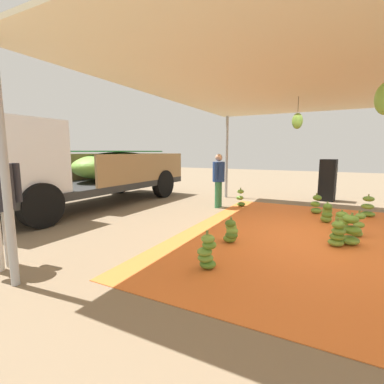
# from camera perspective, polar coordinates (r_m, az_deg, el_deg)

# --- Properties ---
(ground_plane) EXTENTS (40.00, 40.00, 0.00)m
(ground_plane) POSITION_cam_1_polar(r_m,az_deg,el_deg) (6.72, -1.91, -6.02)
(ground_plane) COLOR #7F6B51
(tarp_orange) EXTENTS (6.59, 5.10, 0.01)m
(tarp_orange) POSITION_cam_1_polar(r_m,az_deg,el_deg) (5.92, 24.67, -8.76)
(tarp_orange) COLOR orange
(tarp_orange) RESTS_ON ground
(tent_canopy) EXTENTS (8.00, 7.00, 2.98)m
(tent_canopy) POSITION_cam_1_polar(r_m,az_deg,el_deg) (5.80, 27.42, 19.62)
(tent_canopy) COLOR #9EA0A5
(tent_canopy) RESTS_ON ground
(banana_bunch_1) EXTENTS (0.33, 0.34, 0.57)m
(banana_bunch_1) POSITION_cam_1_polar(r_m,az_deg,el_deg) (4.01, 3.12, -12.46)
(banana_bunch_1) COLOR #518428
(banana_bunch_1) RESTS_ON tarp_orange
(banana_bunch_2) EXTENTS (0.41, 0.43, 0.58)m
(banana_bunch_2) POSITION_cam_1_polar(r_m,az_deg,el_deg) (5.74, 30.07, -7.04)
(banana_bunch_2) COLOR #75A83D
(banana_bunch_2) RESTS_ON tarp_orange
(banana_bunch_3) EXTENTS (0.45, 0.45, 0.58)m
(banana_bunch_3) POSITION_cam_1_polar(r_m,az_deg,el_deg) (8.40, 32.73, -2.70)
(banana_bunch_3) COLOR #60932D
(banana_bunch_3) RESTS_ON tarp_orange
(banana_bunch_5) EXTENTS (0.40, 0.41, 0.47)m
(banana_bunch_5) POSITION_cam_1_polar(r_m,az_deg,el_deg) (6.56, 28.64, -5.52)
(banana_bunch_5) COLOR #60932D
(banana_bunch_5) RESTS_ON tarp_orange
(banana_bunch_6) EXTENTS (0.31, 0.31, 0.52)m
(banana_bunch_6) POSITION_cam_1_polar(r_m,az_deg,el_deg) (6.36, 31.27, -6.01)
(banana_bunch_6) COLOR #75A83D
(banana_bunch_6) RESTS_ON tarp_orange
(banana_bunch_7) EXTENTS (0.36, 0.36, 0.51)m
(banana_bunch_7) POSITION_cam_1_polar(r_m,az_deg,el_deg) (5.52, 27.95, -7.84)
(banana_bunch_7) COLOR #75A83D
(banana_bunch_7) RESTS_ON tarp_orange
(banana_bunch_8) EXTENTS (0.34, 0.36, 0.57)m
(banana_bunch_8) POSITION_cam_1_polar(r_m,az_deg,el_deg) (8.55, 10.06, -1.35)
(banana_bunch_8) COLOR #477523
(banana_bunch_8) RESTS_ON tarp_orange
(banana_bunch_9) EXTENTS (0.34, 0.36, 0.48)m
(banana_bunch_9) POSITION_cam_1_polar(r_m,az_deg,el_deg) (5.15, 8.09, -8.15)
(banana_bunch_9) COLOR #60932D
(banana_bunch_9) RESTS_ON tarp_orange
(banana_bunch_10) EXTENTS (0.37, 0.39, 0.56)m
(banana_bunch_10) POSITION_cam_1_polar(r_m,az_deg,el_deg) (8.15, 24.39, -2.46)
(banana_bunch_10) COLOR #6B9E38
(banana_bunch_10) RESTS_ON tarp_orange
(banana_bunch_11) EXTENTS (0.32, 0.33, 0.50)m
(banana_bunch_11) POSITION_cam_1_polar(r_m,az_deg,el_deg) (7.22, 26.22, -4.00)
(banana_bunch_11) COLOR #6B9E38
(banana_bunch_11) RESTS_ON tarp_orange
(cargo_truck_main) EXTENTS (6.97, 2.61, 2.40)m
(cargo_truck_main) POSITION_cam_1_polar(r_m,az_deg,el_deg) (8.85, -22.08, 4.62)
(cargo_truck_main) COLOR #2D2D2D
(cargo_truck_main) RESTS_ON ground
(worker_1) EXTENTS (0.59, 0.36, 1.60)m
(worker_1) POSITION_cam_1_polar(r_m,az_deg,el_deg) (8.23, 5.55, 3.22)
(worker_1) COLOR #337A4C
(worker_1) RESTS_ON ground
(speaker_stack) EXTENTS (0.54, 0.57, 1.42)m
(speaker_stack) POSITION_cam_1_polar(r_m,az_deg,el_deg) (10.43, 26.35, 2.22)
(speaker_stack) COLOR black
(speaker_stack) RESTS_ON ground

